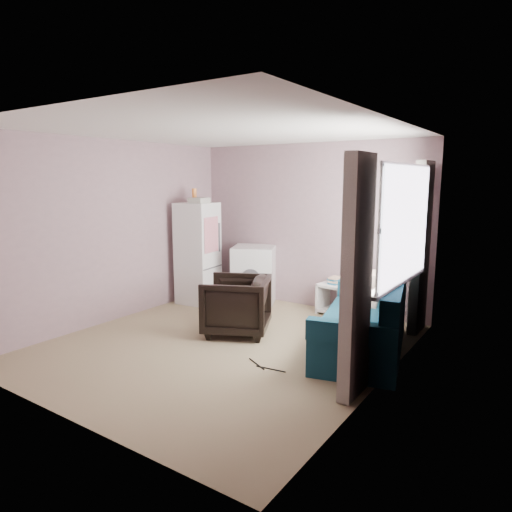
{
  "coord_description": "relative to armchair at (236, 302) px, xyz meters",
  "views": [
    {
      "loc": [
        3.23,
        -4.13,
        1.96
      ],
      "look_at": [
        0.05,
        0.6,
        1.0
      ],
      "focal_mm": 32.0,
      "sensor_mm": 36.0,
      "label": 1
    }
  ],
  "objects": [
    {
      "name": "side_table",
      "position": [
        0.68,
        1.51,
        -0.15
      ],
      "size": [
        0.45,
        0.45,
        0.56
      ],
      "rotation": [
        0.0,
        0.0,
        -0.13
      ],
      "color": "white",
      "rests_on": "ground"
    },
    {
      "name": "fridge",
      "position": [
        -1.4,
        0.87,
        0.4
      ],
      "size": [
        0.61,
        0.61,
        1.82
      ],
      "rotation": [
        0.0,
        0.0,
        0.11
      ],
      "color": "silver",
      "rests_on": "ground"
    },
    {
      "name": "washing_machine",
      "position": [
        -0.64,
        1.35,
        0.07
      ],
      "size": [
        0.86,
        0.86,
        0.91
      ],
      "rotation": [
        0.0,
        0.0,
        0.43
      ],
      "color": "silver",
      "rests_on": "ground"
    },
    {
      "name": "window_dressing",
      "position": [
        1.91,
        0.28,
        0.7
      ],
      "size": [
        0.17,
        2.62,
        2.18
      ],
      "color": "white",
      "rests_on": "ground"
    },
    {
      "name": "floor_cables",
      "position": [
        0.88,
        -0.72,
        -0.4
      ],
      "size": [
        0.52,
        0.17,
        0.01
      ],
      "rotation": [
        0.0,
        0.0,
        -0.15
      ],
      "color": "black",
      "rests_on": "ground"
    },
    {
      "name": "armchair",
      "position": [
        0.0,
        0.0,
        0.0
      ],
      "size": [
        1.01,
        1.03,
        0.82
      ],
      "primitive_type": "imported",
      "rotation": [
        0.0,
        0.0,
        -1.13
      ],
      "color": "black",
      "rests_on": "ground"
    },
    {
      "name": "sofa",
      "position": [
        1.63,
        0.31,
        -0.09
      ],
      "size": [
        1.3,
        2.07,
        0.86
      ],
      "rotation": [
        0.0,
        0.0,
        0.24
      ],
      "color": "#113C4E",
      "rests_on": "ground"
    },
    {
      "name": "room",
      "position": [
        0.15,
        -0.41,
        0.84
      ],
      "size": [
        3.84,
        4.24,
        2.54
      ],
      "color": "#998664",
      "rests_on": "ground"
    }
  ]
}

